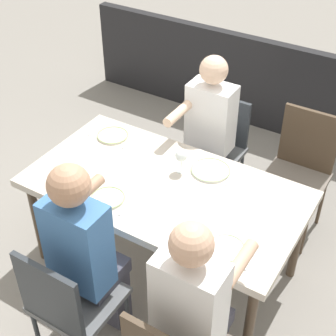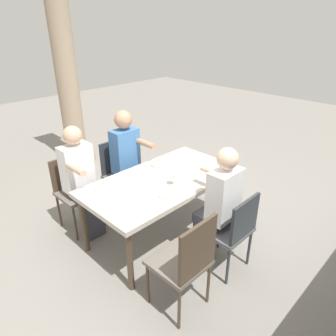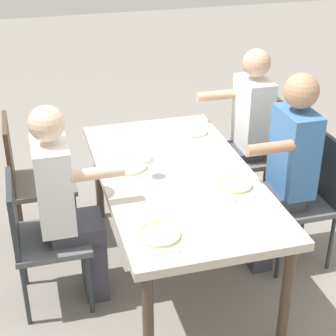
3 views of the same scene
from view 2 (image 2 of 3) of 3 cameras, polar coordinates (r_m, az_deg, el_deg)
The scene contains 23 objects.
ground_plane at distance 3.79m, azimuth -0.93°, elevation -11.99°, with size 16.00×16.00×0.00m, color gray.
dining_table at distance 3.42m, azimuth -1.01°, elevation -2.98°, with size 1.77×0.94×0.74m.
chair_west_north at distance 3.83m, azimuth -16.98°, elevation -3.46°, with size 0.44×0.44×0.88m.
chair_west_south at distance 2.63m, azimuth 3.40°, elevation -16.66°, with size 0.44×0.44×0.96m.
chair_mid_north at distance 4.15m, azimuth -8.91°, elevation -0.37°, with size 0.44×0.44×0.90m.
chair_mid_south at distance 3.09m, azimuth 11.82°, elevation -10.80°, with size 0.44×0.44×0.87m.
diner_woman_green at distance 3.60m, azimuth -15.87°, elevation -2.05°, with size 0.35×0.49×1.32m.
diner_man_white at distance 3.91m, azimuth -7.32°, elevation 1.56°, with size 0.35×0.50×1.35m.
diner_guest_third at distance 3.07m, azimuth 9.29°, elevation -6.56°, with size 0.35×0.49×1.31m.
stone_column_centre at distance 5.46m, azimuth -18.35°, elevation 15.99°, with size 0.46×0.46×3.07m.
plate_0 at distance 3.27m, azimuth -11.85°, elevation -3.54°, with size 0.21×0.21×0.02m.
fork_0 at distance 3.21m, azimuth -14.04°, elevation -4.54°, with size 0.02×0.17×0.01m, color silver.
spoon_0 at distance 3.35m, azimuth -9.73°, elevation -2.76°, with size 0.02×0.17×0.01m, color silver.
plate_1 at distance 3.10m, azimuth 0.31°, elevation -4.73°, with size 0.26×0.26×0.02m.
wine_glass_1 at distance 3.21m, azimuth 1.12°, elevation -1.27°, with size 0.08×0.08×0.17m.
fork_1 at distance 3.01m, azimuth -1.70°, elevation -5.85°, with size 0.02×0.17×0.01m, color silver.
spoon_1 at distance 3.20m, azimuth 2.20°, elevation -3.84°, with size 0.02×0.17×0.01m, color silver.
plate_2 at distance 3.72m, azimuth -1.62°, elevation 0.74°, with size 0.21×0.21×0.02m.
fork_2 at distance 3.63m, azimuth -3.33°, elevation -0.05°, with size 0.02×0.17×0.01m, color silver.
spoon_2 at distance 3.82m, azimuth 0.01°, elevation 1.34°, with size 0.02×0.17×0.01m, color silver.
plate_3 at distance 3.64m, azimuth 9.01°, elevation -0.12°, with size 0.22×0.22×0.02m.
fork_3 at distance 3.54m, azimuth 7.56°, elevation -0.97°, with size 0.02×0.17×0.01m, color silver.
spoon_3 at distance 3.76m, azimuth 10.37°, elevation 0.51°, with size 0.02×0.17×0.01m, color silver.
Camera 2 is at (-2.09, -2.15, 2.33)m, focal length 32.77 mm.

